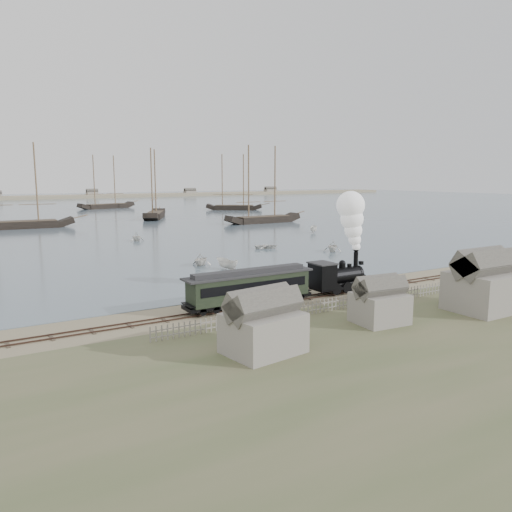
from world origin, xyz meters
TOP-DOWN VIEW (x-y plane):
  - ground at (0.00, 0.00)m, footprint 600.00×600.00m
  - harbor_water at (0.00, 170.00)m, footprint 600.00×336.00m
  - rail_track at (0.00, -2.00)m, footprint 120.00×1.80m
  - picket_fence_west at (-6.50, -7.00)m, footprint 19.00×0.10m
  - picket_fence_east at (12.50, -7.50)m, footprint 15.00×0.10m
  - shed_left at (-10.00, -13.00)m, footprint 5.00×4.00m
  - shed_mid at (2.00, -12.00)m, footprint 4.00×3.50m
  - shed_right at (13.00, -14.00)m, footprint 6.00×5.00m
  - far_spit at (0.00, 250.00)m, footprint 500.00×20.00m
  - locomotive at (7.60, -2.00)m, footprint 8.17×3.05m
  - passenger_coach at (-4.63, -2.00)m, footprint 12.83×2.47m
  - beached_dinghy at (1.88, 0.72)m, footprint 3.15×4.37m
  - rowboat_1 at (0.71, 20.20)m, footprint 4.15×4.25m
  - rowboat_2 at (2.34, 15.73)m, footprint 3.99×2.27m
  - rowboat_3 at (16.88, 29.03)m, footprint 3.95×4.57m
  - rowboat_4 at (24.14, 20.56)m, footprint 4.43×4.47m
  - rowboat_5 at (38.23, 43.89)m, footprint 3.72×3.61m
  - rowboat_7 at (1.33, 50.02)m, footprint 3.50×3.16m
  - schooner_2 at (-14.80, 86.60)m, footprint 24.24×6.85m
  - schooner_3 at (22.15, 98.01)m, footprint 13.60×20.58m
  - schooner_4 at (41.38, 69.31)m, footprint 21.26×5.45m
  - schooner_5 at (58.84, 117.13)m, footprint 18.91×15.21m
  - schooner_8 at (21.80, 149.72)m, footprint 22.30×10.41m

SIDE VIEW (x-z plane):
  - ground at x=0.00m, z-range 0.00..0.00m
  - picket_fence_west at x=-6.50m, z-range -0.60..0.60m
  - picket_fence_east at x=12.50m, z-range -0.60..0.60m
  - shed_left at x=-10.00m, z-range -2.05..2.05m
  - shed_mid at x=2.00m, z-range -1.80..1.80m
  - shed_right at x=13.00m, z-range -2.55..2.55m
  - far_spit at x=0.00m, z-range -0.90..0.90m
  - harbor_water at x=0.00m, z-range 0.00..0.06m
  - rail_track at x=0.00m, z-range -0.04..0.12m
  - beached_dinghy at x=1.88m, z-range 0.00..0.90m
  - rowboat_3 at x=16.88m, z-range 0.06..0.85m
  - rowboat_2 at x=2.34m, z-range 0.06..1.51m
  - rowboat_5 at x=38.23m, z-range 0.06..1.52m
  - rowboat_7 at x=1.33m, z-range 0.06..1.68m
  - rowboat_1 at x=0.71m, z-range 0.06..1.76m
  - rowboat_4 at x=24.14m, z-range 0.06..1.84m
  - passenger_coach at x=-4.63m, z-range 0.43..3.54m
  - locomotive at x=7.60m, z-range -0.41..9.78m
  - schooner_2 at x=-14.80m, z-range 0.06..20.06m
  - schooner_3 at x=22.15m, z-range 0.06..20.06m
  - schooner_4 at x=41.38m, z-range 0.06..20.06m
  - schooner_5 at x=58.84m, z-range 0.06..20.06m
  - schooner_8 at x=21.80m, z-range 0.06..20.06m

